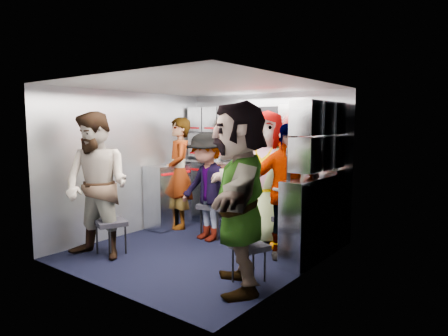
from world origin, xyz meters
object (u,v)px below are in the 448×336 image
Objects in this scene: jump_seat_near_left at (111,224)px; attendant_arc_b at (207,187)px; attendant_arc_a at (97,186)px; attendant_arc_e at (239,196)px; attendant_standing at (179,173)px; attendant_arc_c at (266,178)px; attendant_arc_d at (286,191)px; jump_seat_near_right at (249,248)px; jump_seat_mid_left at (215,207)px; jump_seat_center at (273,209)px; jump_seat_mid_right at (292,222)px.

attendant_arc_b is at bearing 65.65° from jump_seat_near_left.
jump_seat_near_left is 0.31× the size of attendant_arc_b.
attendant_arc_a is 1.90m from attendant_arc_e.
attendant_arc_c is (1.54, 0.09, 0.04)m from attendant_standing.
attendant_arc_d is at bearing -48.18° from attendant_arc_c.
attendant_arc_e reaches higher than jump_seat_near_right.
attendant_arc_e is at bearing -82.55° from attendant_arc_c.
attendant_standing is 0.82m from attendant_arc_b.
jump_seat_mid_left is 0.37m from attendant_arc_b.
attendant_standing is 2.03m from attendant_arc_d.
attendant_arc_c is at bearing 113.65° from attendant_arc_d.
attendant_arc_c is at bearing 114.25° from jump_seat_near_right.
jump_seat_center is 0.29× the size of attendant_arc_e.
attendant_arc_c reaches higher than jump_seat_mid_left.
jump_seat_mid_right is 0.28× the size of attendant_arc_d.
attendant_arc_d is at bearing 144.94° from attendant_arc_e.
attendant_arc_e reaches higher than attendant_arc_a.
jump_seat_center is 2.37m from attendant_arc_a.
jump_seat_mid_right is 0.30× the size of attendant_arc_b.
attendant_arc_e reaches higher than jump_seat_mid_right.
jump_seat_center is at bearing 101.26° from attendant_arc_d.
attendant_arc_a reaches higher than jump_seat_near_left.
jump_seat_near_left is 0.97× the size of jump_seat_mid_left.
jump_seat_center is at bearing 24.57° from jump_seat_mid_left.
attendant_arc_d is 1.11m from attendant_arc_e.
attendant_arc_b is at bearing 52.91° from attendant_arc_a.
jump_seat_mid_left is at bearing 140.70° from jump_seat_near_right.
jump_seat_near_right is 1.48m from attendant_arc_c.
jump_seat_near_left is 0.26× the size of attendant_arc_c.
jump_seat_mid_right is at bearing 94.41° from jump_seat_near_right.
attendant_arc_d is 0.88× the size of attendant_arc_e.
attendant_standing is (-0.23, 1.47, 0.48)m from jump_seat_near_left.
jump_seat_near_left is 1.39m from attendant_arc_b.
attendant_standing is (-2.10, 1.16, 0.51)m from jump_seat_near_right.
attendant_arc_a is (-1.31, -1.92, 0.45)m from jump_seat_center.
attendant_arc_c is at bearing 12.42° from jump_seat_mid_left.
jump_seat_mid_right is 0.27× the size of attendant_standing.
jump_seat_mid_right reaches higher than jump_seat_near_right.
attendant_standing reaches higher than jump_seat_near_left.
jump_seat_near_right is 0.24× the size of attendant_arc_a.
attendant_arc_e reaches higher than jump_seat_center.
attendant_standing is (-1.54, -0.27, 0.42)m from jump_seat_center.
attendant_arc_a is 0.96× the size of attendant_arc_e.
attendant_arc_b is 1.72m from attendant_arc_e.
jump_seat_near_right is at bearing -68.51° from jump_seat_center.
jump_seat_mid_left is at bearing 55.17° from attendant_arc_a.
jump_seat_center is (1.31, 1.74, 0.06)m from jump_seat_near_left.
jump_seat_mid_left is at bearing 34.89° from attendant_standing.
jump_seat_mid_left is 1.71m from jump_seat_near_right.
attendant_arc_a reaches higher than jump_seat_near_right.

